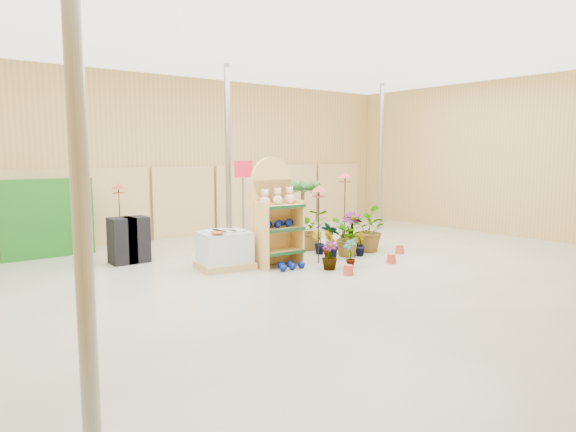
% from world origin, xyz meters
% --- Properties ---
extents(room, '(15.20, 12.10, 4.70)m').
position_xyz_m(room, '(0.00, 0.91, 2.21)').
color(room, gray).
rests_on(room, ground).
extents(display_shelf, '(1.00, 0.67, 2.30)m').
position_xyz_m(display_shelf, '(-0.20, 1.32, 1.05)').
color(display_shelf, tan).
rests_on(display_shelf, ground).
extents(teddy_bears, '(0.85, 0.21, 0.35)m').
position_xyz_m(teddy_bears, '(-0.17, 1.22, 1.45)').
color(teddy_bears, beige).
rests_on(teddy_bears, display_shelf).
extents(gazing_balls_shelf, '(0.85, 0.29, 0.16)m').
position_xyz_m(gazing_balls_shelf, '(-0.20, 1.19, 0.90)').
color(gazing_balls_shelf, navy).
rests_on(gazing_balls_shelf, display_shelf).
extents(gazing_balls_floor, '(0.63, 0.39, 0.15)m').
position_xyz_m(gazing_balls_floor, '(-0.20, 0.81, 0.07)').
color(gazing_balls_floor, navy).
rests_on(gazing_balls_floor, ground).
extents(pallet_stack, '(1.21, 1.06, 0.80)m').
position_xyz_m(pallet_stack, '(-1.21, 1.70, 0.39)').
color(pallet_stack, tan).
rests_on(pallet_stack, ground).
extents(charcoal_planters, '(0.80, 0.50, 1.00)m').
position_xyz_m(charcoal_planters, '(-2.57, 3.45, 0.50)').
color(charcoal_planters, black).
rests_on(charcoal_planters, ground).
extents(trellis_stock, '(2.00, 0.30, 1.80)m').
position_xyz_m(trellis_stock, '(-3.80, 5.20, 0.90)').
color(trellis_stock, '#165C15').
rests_on(trellis_stock, ground).
extents(offer_sign, '(0.50, 0.08, 2.20)m').
position_xyz_m(offer_sign, '(0.10, 2.98, 1.57)').
color(offer_sign, gray).
rests_on(offer_sign, ground).
extents(bird_table_front, '(0.34, 0.34, 1.70)m').
position_xyz_m(bird_table_front, '(0.64, 0.86, 1.57)').
color(bird_table_front, black).
rests_on(bird_table_front, ground).
extents(bird_table_right, '(0.34, 0.34, 1.91)m').
position_xyz_m(bird_table_right, '(2.31, 1.78, 1.78)').
color(bird_table_right, black).
rests_on(bird_table_right, ground).
extents(bird_table_back, '(0.34, 0.34, 1.66)m').
position_xyz_m(bird_table_back, '(-2.23, 4.90, 1.54)').
color(bird_table_back, black).
rests_on(bird_table_back, ground).
extents(palm, '(0.70, 0.70, 1.76)m').
position_xyz_m(palm, '(1.91, 2.94, 1.51)').
color(palm, brown).
rests_on(palm, ground).
extents(potted_plant_0, '(0.38, 0.50, 0.86)m').
position_xyz_m(potted_plant_0, '(1.07, 0.96, 0.43)').
color(potted_plant_0, '#205B1E').
rests_on(potted_plant_0, ground).
extents(potted_plant_1, '(0.48, 0.49, 0.69)m').
position_xyz_m(potted_plant_1, '(1.07, 0.91, 0.35)').
color(potted_plant_1, '#205B1E').
rests_on(potted_plant_1, ground).
extents(potted_plant_2, '(1.06, 1.04, 0.89)m').
position_xyz_m(potted_plant_2, '(1.67, 1.02, 0.44)').
color(potted_plant_2, '#205B1E').
rests_on(potted_plant_2, ground).
extents(potted_plant_3, '(0.73, 0.73, 0.94)m').
position_xyz_m(potted_plant_3, '(2.25, 1.48, 0.47)').
color(potted_plant_3, '#205B1E').
rests_on(potted_plant_3, ground).
extents(potted_plant_4, '(0.43, 0.39, 0.68)m').
position_xyz_m(potted_plant_4, '(2.52, 2.07, 0.34)').
color(potted_plant_4, '#205B1E').
rests_on(potted_plant_4, ground).
extents(potted_plant_5, '(0.37, 0.39, 0.57)m').
position_xyz_m(potted_plant_5, '(1.32, 1.64, 0.28)').
color(potted_plant_5, '#205B1E').
rests_on(potted_plant_5, ground).
extents(potted_plant_6, '(1.17, 1.12, 1.02)m').
position_xyz_m(potted_plant_6, '(1.54, 2.22, 0.51)').
color(potted_plant_6, '#205B1E').
rests_on(potted_plant_6, ground).
extents(potted_plant_7, '(0.46, 0.46, 0.58)m').
position_xyz_m(potted_plant_7, '(0.43, 0.28, 0.29)').
color(potted_plant_7, '#205B1E').
rests_on(potted_plant_7, ground).
extents(potted_plant_8, '(0.26, 0.35, 0.62)m').
position_xyz_m(potted_plant_8, '(0.89, 0.15, 0.31)').
color(potted_plant_8, '#205B1E').
rests_on(potted_plant_8, ground).
extents(potted_plant_9, '(0.27, 0.32, 0.54)m').
position_xyz_m(potted_plant_9, '(1.94, 0.91, 0.27)').
color(potted_plant_9, '#205B1E').
rests_on(potted_plant_9, ground).
extents(potted_plant_10, '(1.19, 1.25, 1.09)m').
position_xyz_m(potted_plant_10, '(2.51, 1.21, 0.54)').
color(potted_plant_10, '#205B1E').
rests_on(potted_plant_10, ground).
extents(potted_plant_11, '(0.47, 0.47, 0.62)m').
position_xyz_m(potted_plant_11, '(0.64, 2.67, 0.31)').
color(potted_plant_11, '#205B1E').
rests_on(potted_plant_11, ground).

